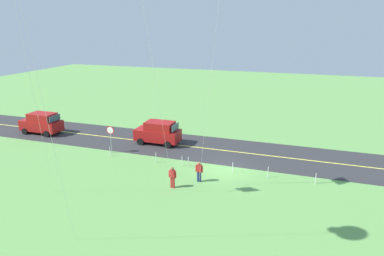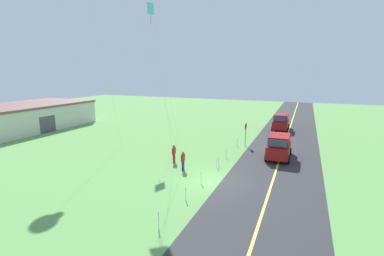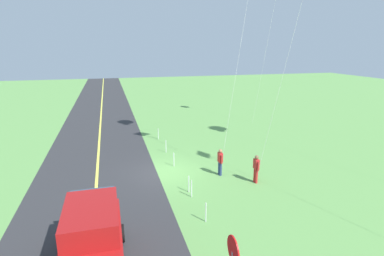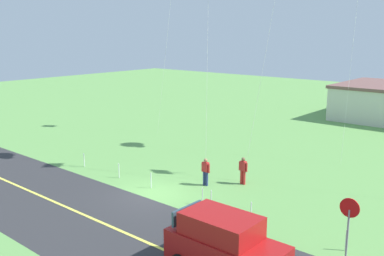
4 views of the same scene
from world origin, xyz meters
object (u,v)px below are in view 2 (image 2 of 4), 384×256
Objects in this scene: stop_sign at (246,130)px; kite_yellow_high at (151,12)px; person_adult_near at (183,160)px; warehouse_distant at (21,117)px; car_suv_foreground at (279,146)px; person_adult_companion at (174,153)px; car_parked_east_far at (281,122)px.

kite_yellow_high is at bearing 97.35° from stop_sign.
person_adult_near is 28.20m from warehouse_distant.
person_adult_companion is (-4.87, 8.45, -0.29)m from car_suv_foreground.
stop_sign is 9.23m from person_adult_companion.
person_adult_near is at bearing -178.58° from person_adult_companion.
person_adult_near is 0.11× the size of kite_yellow_high.
stop_sign is (3.02, 3.75, 0.65)m from car_suv_foreground.
car_suv_foreground is at bearing -175.81° from car_parked_east_far.
warehouse_distant reaches higher than stop_sign.
car_suv_foreground is 2.75× the size of person_adult_near.
car_parked_east_far is 2.75× the size of person_adult_companion.
kite_yellow_high reaches higher than car_parked_east_far.
car_suv_foreground is at bearing -96.74° from kite_yellow_high.
person_adult_near is 2.17m from person_adult_companion.
stop_sign is at bearing -84.26° from warehouse_distant.
person_adult_companion is 0.09× the size of warehouse_distant.
car_parked_east_far is at bearing -68.27° from warehouse_distant.
kite_yellow_high reaches higher than car_suv_foreground.
kite_yellow_high reaches higher than person_adult_near.
kite_yellow_high is 0.83× the size of warehouse_distant.
car_suv_foreground is 4.86m from stop_sign.
car_parked_east_far is at bearing -66.84° from person_adult_companion.
person_adult_near is at bearing 163.23° from car_parked_east_far.
car_suv_foreground is 19.35m from kite_yellow_high.
person_adult_companion is at bearing -138.78° from kite_yellow_high.
car_parked_east_far reaches higher than person_adult_near.
stop_sign reaches higher than person_adult_near.
car_parked_east_far is at bearing -48.78° from kite_yellow_high.
car_parked_east_far is at bearing -15.18° from stop_sign.
person_adult_companion is (-18.12, 7.48, -0.29)m from car_parked_east_far.
person_adult_near is 17.21m from kite_yellow_high.
person_adult_near is (-6.39, 6.89, -0.29)m from car_suv_foreground.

